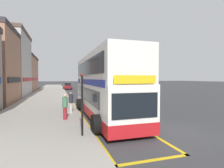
# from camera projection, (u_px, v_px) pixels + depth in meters

# --- Properties ---
(ground_plane) EXTENTS (260.00, 260.00, 0.00)m
(ground_plane) POSITION_uv_depth(u_px,v_px,m) (83.00, 91.00, 39.80)
(ground_plane) COLOR #333335
(pavement_near) EXTENTS (6.00, 76.00, 0.14)m
(pavement_near) POSITION_uv_depth(u_px,v_px,m) (50.00, 91.00, 37.72)
(pavement_near) COLOR gray
(pavement_near) RESTS_ON ground
(double_decker_bus) EXTENTS (3.16, 10.96, 4.40)m
(double_decker_bus) POSITION_uv_depth(u_px,v_px,m) (103.00, 88.00, 12.75)
(double_decker_bus) COLOR white
(double_decker_bus) RESTS_ON ground
(bus_bay_markings) EXTENTS (2.88, 14.71, 0.01)m
(bus_bay_markings) POSITION_uv_depth(u_px,v_px,m) (102.00, 116.00, 12.91)
(bus_bay_markings) COLOR gold
(bus_bay_markings) RESTS_ON ground
(bus_stop_sign) EXTENTS (0.09, 0.51, 2.83)m
(bus_stop_sign) POSITION_uv_depth(u_px,v_px,m) (82.00, 100.00, 8.13)
(bus_stop_sign) COLOR black
(bus_stop_sign) RESTS_ON pavement_near
(terrace_annex) EXTENTS (10.57, 11.99, 7.69)m
(terrace_annex) POSITION_uv_depth(u_px,v_px,m) (9.00, 73.00, 37.77)
(terrace_annex) COLOR #9E7056
(terrace_annex) RESTS_ON ground
(parked_car_silver_far) EXTENTS (2.09, 4.20, 1.62)m
(parked_car_silver_far) POSITION_uv_depth(u_px,v_px,m) (112.00, 90.00, 29.11)
(parked_car_silver_far) COLOR #B2B5BA
(parked_car_silver_far) RESTS_ON ground
(parked_car_navy_behind) EXTENTS (2.09, 4.20, 1.62)m
(parked_car_navy_behind) POSITION_uv_depth(u_px,v_px,m) (90.00, 86.00, 46.50)
(parked_car_navy_behind) COLOR navy
(parked_car_navy_behind) RESTS_ON ground
(parked_car_maroon_across) EXTENTS (2.09, 4.20, 1.62)m
(parked_car_maroon_across) POSITION_uv_depth(u_px,v_px,m) (68.00, 86.00, 44.43)
(parked_car_maroon_across) COLOR maroon
(parked_car_maroon_across) RESTS_ON ground
(pedestrian_waiting_near_sign) EXTENTS (0.34, 0.34, 1.64)m
(pedestrian_waiting_near_sign) POSITION_uv_depth(u_px,v_px,m) (65.00, 106.00, 11.24)
(pedestrian_waiting_near_sign) COLOR maroon
(pedestrian_waiting_near_sign) RESTS_ON pavement_near
(pedestrian_further_back) EXTENTS (0.34, 0.34, 1.58)m
(pedestrian_further_back) POSITION_uv_depth(u_px,v_px,m) (71.00, 102.00, 13.51)
(pedestrian_further_back) COLOR #B7B2AD
(pedestrian_further_back) RESTS_ON pavement_near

